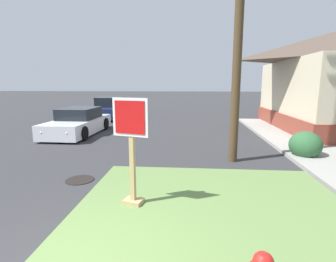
{
  "coord_description": "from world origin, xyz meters",
  "views": [
    {
      "loc": [
        1.65,
        -2.46,
        2.4
      ],
      "look_at": [
        1.09,
        4.25,
        1.17
      ],
      "focal_mm": 27.72,
      "sensor_mm": 36.0,
      "label": 1
    }
  ],
  "objects": [
    {
      "name": "stop_sign",
      "position": [
        0.57,
        2.23,
        1.08
      ],
      "size": [
        0.69,
        0.37,
        2.07
      ],
      "color": "tan",
      "rests_on": "grass_corner_patch"
    },
    {
      "name": "manhole_cover",
      "position": [
        -1.08,
        3.55,
        0.01
      ],
      "size": [
        0.7,
        0.7,
        0.02
      ],
      "primitive_type": "cylinder",
      "color": "black",
      "rests_on": "ground"
    },
    {
      "name": "grass_corner_patch",
      "position": [
        2.14,
        1.57,
        0.04
      ],
      "size": [
        5.27,
        5.87,
        0.08
      ],
      "primitive_type": "cube",
      "color": "#668447",
      "rests_on": "ground"
    },
    {
      "name": "parked_sedan_white",
      "position": [
        -3.68,
        9.5,
        0.54
      ],
      "size": [
        1.97,
        4.48,
        1.25
      ],
      "color": "silver",
      "rests_on": "ground"
    },
    {
      "name": "shrub_by_curb",
      "position": [
        5.42,
        6.06,
        0.44
      ],
      "size": [
        1.01,
        1.01,
        0.89
      ],
      "primitive_type": "ellipsoid",
      "color": "#2F5F36",
      "rests_on": "ground"
    },
    {
      "name": "sidewalk_strip",
      "position": [
        5.98,
        6.01,
        0.06
      ],
      "size": [
        2.2,
        17.79,
        0.12
      ],
      "primitive_type": "cube",
      "color": "#9E9B93",
      "rests_on": "ground"
    },
    {
      "name": "pickup_truck_navy",
      "position": [
        -3.81,
        15.64,
        0.62
      ],
      "size": [
        2.24,
        5.36,
        1.48
      ],
      "color": "#19234C",
      "rests_on": "ground"
    }
  ]
}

